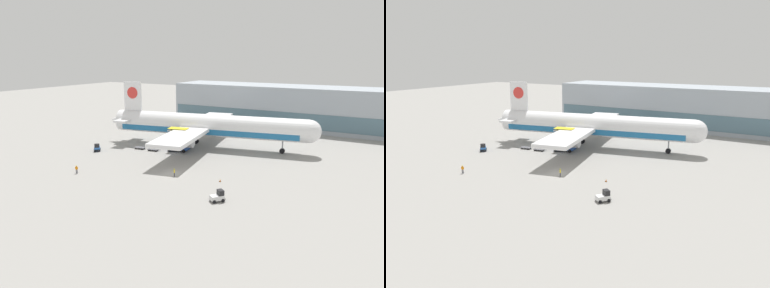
{
  "view_description": "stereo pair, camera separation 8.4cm",
  "coord_description": "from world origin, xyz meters",
  "views": [
    {
      "loc": [
        41.73,
        -62.28,
        24.22
      ],
      "look_at": [
        -1.3,
        10.78,
        4.0
      ],
      "focal_mm": 35.0,
      "sensor_mm": 36.0,
      "label": 1
    },
    {
      "loc": [
        41.81,
        -62.23,
        24.22
      ],
      "look_at": [
        -1.3,
        10.78,
        4.0
      ],
      "focal_mm": 35.0,
      "sensor_mm": 36.0,
      "label": 2
    }
  ],
  "objects": [
    {
      "name": "ground_plane",
      "position": [
        0.0,
        0.0,
        0.0
      ],
      "size": [
        400.0,
        400.0,
        0.0
      ],
      "primitive_type": "plane",
      "color": "gray"
    },
    {
      "name": "terminal_building",
      "position": [
        10.11,
        64.93,
        6.99
      ],
      "size": [
        90.0,
        18.2,
        14.0
      ],
      "color": "#9EA8B2",
      "rests_on": "ground_plane"
    },
    {
      "name": "airplane_main",
      "position": [
        -5.11,
        23.79,
        5.84
      ],
      "size": [
        57.48,
        48.63,
        17.0
      ],
      "rotation": [
        0.0,
        0.0,
        0.2
      ],
      "color": "white",
      "rests_on": "ground_plane"
    },
    {
      "name": "scissor_lift_loader",
      "position": [
        -8.88,
        16.74,
        2.25
      ],
      "size": [
        5.69,
        4.24,
        6.02
      ],
      "rotation": [
        0.0,
        0.0,
        0.2
      ],
      "color": "#284C99",
      "rests_on": "ground_plane"
    },
    {
      "name": "baggage_tug_foreground",
      "position": [
        -27.03,
        6.05,
        0.88
      ],
      "size": [
        2.7,
        2.76,
        2.0
      ],
      "rotation": [
        0.0,
        0.0,
        -0.83
      ],
      "color": "#2D66B7",
      "rests_on": "ground_plane"
    },
    {
      "name": "baggage_tug_mid",
      "position": [
        15.3,
        -8.75,
        0.88
      ],
      "size": [
        2.65,
        2.8,
        2.0
      ],
      "rotation": [
        0.0,
        0.0,
        0.91
      ],
      "color": "silver",
      "rests_on": "ground_plane"
    },
    {
      "name": "baggage_dolly_lead",
      "position": [
        -18.79,
        13.39,
        0.39
      ],
      "size": [
        3.77,
        1.84,
        0.48
      ],
      "rotation": [
        0.0,
        0.0,
        0.13
      ],
      "color": "#56565B",
      "rests_on": "ground_plane"
    },
    {
      "name": "baggage_dolly_second",
      "position": [
        -14.59,
        13.54,
        0.39
      ],
      "size": [
        3.77,
        1.84,
        0.48
      ],
      "rotation": [
        0.0,
        0.0,
        0.13
      ],
      "color": "#56565B",
      "rests_on": "ground_plane"
    },
    {
      "name": "ground_crew_near",
      "position": [
        -17.18,
        -9.98,
        1.03
      ],
      "size": [
        0.5,
        0.38,
        1.75
      ],
      "rotation": [
        0.0,
        0.0,
        3.71
      ],
      "color": "black",
      "rests_on": "ground_plane"
    },
    {
      "name": "ground_crew_far",
      "position": [
        1.62,
        -1.32,
        0.97
      ],
      "size": [
        0.39,
        0.48,
        1.67
      ],
      "rotation": [
        0.0,
        0.0,
        2.21
      ],
      "color": "black",
      "rests_on": "ground_plane"
    },
    {
      "name": "traffic_cone_near",
      "position": [
        11.14,
        0.53,
        0.28
      ],
      "size": [
        0.4,
        0.4,
        0.58
      ],
      "color": "black",
      "rests_on": "ground_plane"
    }
  ]
}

